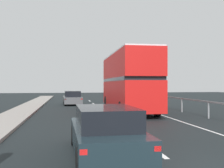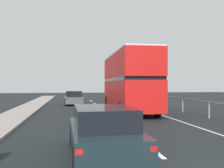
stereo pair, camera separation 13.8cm
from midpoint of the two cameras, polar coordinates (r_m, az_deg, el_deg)
lane_paint_markings at (r=15.26m, az=9.37°, el=-7.88°), size 3.66×46.00×0.01m
bridge_side_railing at (r=17.20m, az=19.77°, el=-4.10°), size 0.10×42.00×1.06m
double_decker_bus_red at (r=20.44m, az=3.22°, el=0.74°), size 2.74×10.35×4.42m
hatchback_car_near at (r=7.85m, az=-1.95°, el=-10.30°), size 1.92×4.46×1.43m
sedan_car_ahead at (r=27.49m, az=-8.64°, el=-3.00°), size 1.92×4.21×1.40m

